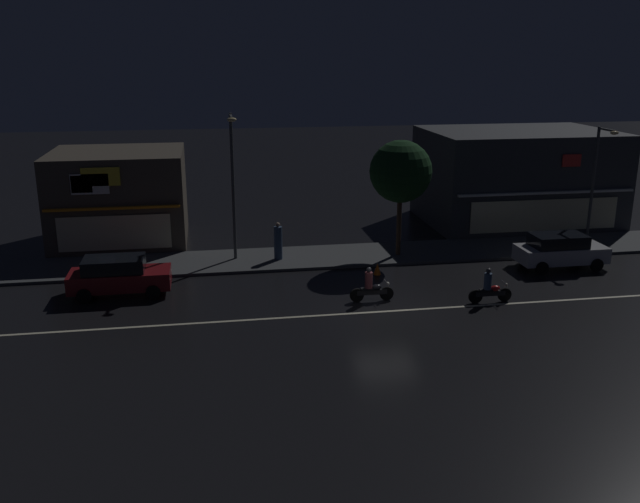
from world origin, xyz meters
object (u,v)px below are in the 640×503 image
Objects in this scene: parked_car_trailing at (119,275)px; traffic_cone at (377,269)px; pedestrian_on_sidewalk at (278,242)px; motorcycle_lead at (371,287)px; parked_car_near_kerb at (560,250)px; streetlamp_mid at (596,175)px; motorcycle_following at (489,288)px; streetlamp_west at (233,176)px.

parked_car_trailing is 7.82× the size of traffic_cone.
pedestrian_on_sidewalk is 1.00× the size of motorcycle_lead.
parked_car_near_kerb and parked_car_trailing have the same top height.
streetlamp_mid is 11.91m from motorcycle_following.
motorcycle_following is (-8.83, -7.28, -3.28)m from streetlamp_mid.
parked_car_trailing is at bearing 1.25° from parked_car_near_kerb.
streetlamp_mid is 24.81m from parked_car_trailing.
streetlamp_mid is 13.38m from traffic_cone.
pedestrian_on_sidewalk is 1.00× the size of motorcycle_following.
streetlamp_west reaches higher than parked_car_trailing.
parked_car_trailing is at bearing -2.65° from pedestrian_on_sidewalk.
pedestrian_on_sidewalk is at bearing 117.27° from motorcycle_lead.
motorcycle_following is at bearing -140.48° from streetlamp_mid.
parked_car_near_kerb is (15.66, -3.46, -3.54)m from streetlamp_west.
streetlamp_west reaches higher than traffic_cone.
streetlamp_west is 3.81× the size of motorcycle_following.
pedestrian_on_sidewalk is at bearing -153.68° from parked_car_trailing.
traffic_cone is (-9.10, 0.37, -0.59)m from parked_car_near_kerb.
streetlamp_west is 1.69× the size of parked_car_near_kerb.
motorcycle_following is at bearing 37.23° from parked_car_near_kerb.
parked_car_near_kerb is 9.13m from traffic_cone.
streetlamp_west is at bearing -143.21° from parked_car_trailing.
streetlamp_west is 16.42m from parked_car_near_kerb.
parked_car_near_kerb is 10.74m from motorcycle_lead.
streetlamp_west is 1.69× the size of parked_car_trailing.
pedestrian_on_sidewalk is 13.90m from parked_car_near_kerb.
streetlamp_west is 9.29m from motorcycle_lead.
traffic_cone is at bearing -2.33° from parked_car_near_kerb.
pedestrian_on_sidewalk reaches higher than parked_car_trailing.
motorcycle_following is (15.51, -3.63, -0.24)m from parked_car_trailing.
traffic_cone is (11.79, 0.82, -0.59)m from parked_car_trailing.
parked_car_trailing is at bearing -176.00° from traffic_cone.
traffic_cone is (-3.73, 4.45, -0.36)m from motorcycle_following.
streetlamp_mid is at bearing -0.77° from streetlamp_west.
pedestrian_on_sidewalk is at bearing -13.25° from parked_car_near_kerb.
streetlamp_west is 19.12m from streetlamp_mid.
parked_car_near_kerb is at bearing -2.33° from traffic_cone.
parked_car_near_kerb reaches higher than motorcycle_following.
streetlamp_west is 4.01m from pedestrian_on_sidewalk.
motorcycle_lead is (10.61, -2.66, -0.24)m from parked_car_trailing.
streetlamp_west is 1.15× the size of streetlamp_mid.
parked_car_trailing is (-24.35, -3.66, -3.05)m from streetlamp_mid.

